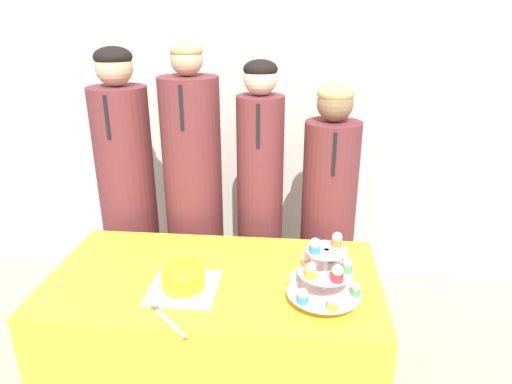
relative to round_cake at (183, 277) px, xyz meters
name	(u,v)px	position (x,y,z in m)	size (l,w,h in m)	color
wall_back	(247,82)	(0.10, 1.40, 0.59)	(9.00, 0.06, 2.70)	silver
table	(217,342)	(0.10, 0.12, -0.41)	(1.41, 0.75, 0.71)	yellow
round_cake	(183,277)	(0.00, 0.00, 0.00)	(0.27, 0.27, 0.12)	white
cake_knife	(158,311)	(-0.06, -0.16, -0.05)	(0.22, 0.22, 0.01)	silver
cupcake_stand	(324,273)	(0.56, -0.03, 0.07)	(0.29, 0.29, 0.29)	silver
student_0	(129,201)	(-0.50, 0.75, 0.00)	(0.31, 0.32, 1.61)	brown
student_1	(194,203)	(-0.12, 0.75, 0.01)	(0.32, 0.32, 1.64)	brown
student_2	(260,209)	(0.25, 0.75, -0.01)	(0.25, 0.26, 1.55)	brown
student_3	(328,222)	(0.62, 0.75, -0.08)	(0.30, 0.30, 1.44)	brown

